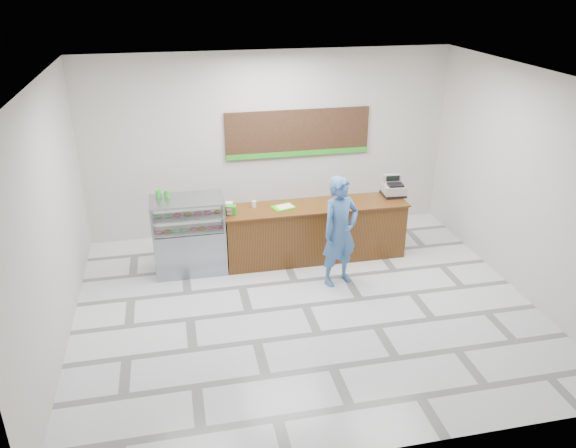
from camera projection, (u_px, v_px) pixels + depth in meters
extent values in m
plane|color=silver|center=(305.00, 306.00, 8.77)|extent=(7.00, 7.00, 0.00)
plane|color=beige|center=(269.00, 144.00, 10.72)|extent=(7.00, 0.00, 7.00)
plane|color=silver|center=(309.00, 78.00, 7.33)|extent=(7.00, 7.00, 0.00)
cube|color=brown|center=(315.00, 232.00, 10.05)|extent=(3.20, 0.70, 1.00)
cube|color=brown|center=(316.00, 206.00, 9.84)|extent=(3.26, 0.76, 0.03)
cube|color=gray|center=(190.00, 249.00, 9.67)|extent=(1.20, 0.70, 0.80)
cube|color=white|center=(188.00, 214.00, 9.40)|extent=(1.20, 0.70, 0.50)
cube|color=gray|center=(186.00, 200.00, 9.29)|extent=(1.22, 0.72, 0.03)
cube|color=silver|center=(189.00, 227.00, 9.50)|extent=(1.14, 0.64, 0.02)
cube|color=silver|center=(188.00, 214.00, 9.40)|extent=(1.14, 0.64, 0.02)
torus|color=#FA5E84|center=(158.00, 230.00, 9.30)|extent=(0.15, 0.15, 0.05)
torus|color=#A4712D|center=(167.00, 229.00, 9.33)|extent=(0.15, 0.15, 0.05)
torus|color=#7ED881|center=(176.00, 229.00, 9.36)|extent=(0.15, 0.15, 0.05)
torus|color=#7ED881|center=(184.00, 228.00, 9.38)|extent=(0.15, 0.15, 0.05)
torus|color=#FA5E84|center=(193.00, 227.00, 9.41)|extent=(0.15, 0.15, 0.05)
torus|color=#A4712D|center=(202.00, 226.00, 9.44)|extent=(0.15, 0.15, 0.05)
torus|color=#FA5E84|center=(210.00, 226.00, 9.46)|extent=(0.15, 0.15, 0.05)
torus|color=#FA5E84|center=(219.00, 225.00, 9.49)|extent=(0.15, 0.15, 0.05)
torus|color=#7ED881|center=(157.00, 213.00, 9.34)|extent=(0.15, 0.15, 0.05)
torus|color=#7ED881|center=(167.00, 213.00, 9.37)|extent=(0.15, 0.15, 0.05)
torus|color=#FA5E84|center=(177.00, 212.00, 9.40)|extent=(0.15, 0.15, 0.05)
torus|color=#A4712D|center=(187.00, 211.00, 9.43)|extent=(0.15, 0.15, 0.05)
torus|color=#FA5E84|center=(197.00, 210.00, 9.46)|extent=(0.15, 0.15, 0.05)
torus|color=#FA5E84|center=(207.00, 209.00, 9.49)|extent=(0.15, 0.15, 0.05)
torus|color=#A4712D|center=(217.00, 209.00, 9.53)|extent=(0.15, 0.15, 0.05)
cube|color=black|center=(298.00, 133.00, 10.71)|extent=(2.80, 0.05, 0.90)
cube|color=green|center=(298.00, 154.00, 10.85)|extent=(2.80, 0.02, 0.10)
cube|color=black|center=(393.00, 194.00, 10.24)|extent=(0.39, 0.39, 0.06)
cube|color=gray|center=(394.00, 189.00, 10.20)|extent=(0.42, 0.43, 0.15)
cube|color=black|center=(396.00, 185.00, 10.09)|extent=(0.28, 0.21, 0.04)
cube|color=gray|center=(392.00, 178.00, 10.24)|extent=(0.34, 0.12, 0.15)
cube|color=black|center=(393.00, 178.00, 10.18)|extent=(0.25, 0.03, 0.10)
cube|color=black|center=(345.00, 204.00, 9.84)|extent=(0.11, 0.17, 0.04)
cube|color=#36DB0B|center=(283.00, 207.00, 9.72)|extent=(0.44, 0.37, 0.02)
cube|color=white|center=(285.00, 206.00, 9.72)|extent=(0.32, 0.26, 0.00)
cube|color=white|center=(229.00, 205.00, 9.68)|extent=(0.14, 0.14, 0.11)
cylinder|color=silver|center=(254.00, 204.00, 9.73)|extent=(0.08, 0.08, 0.12)
cube|color=green|center=(231.00, 210.00, 9.43)|extent=(0.20, 0.16, 0.16)
cylinder|color=#FA5E84|center=(347.00, 207.00, 9.75)|extent=(0.17, 0.17, 0.00)
cylinder|color=green|center=(158.00, 194.00, 9.32)|extent=(0.09, 0.09, 0.14)
cylinder|color=green|center=(167.00, 194.00, 9.33)|extent=(0.08, 0.08, 0.12)
imported|color=#39659E|center=(340.00, 231.00, 9.07)|extent=(0.79, 0.65, 1.86)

